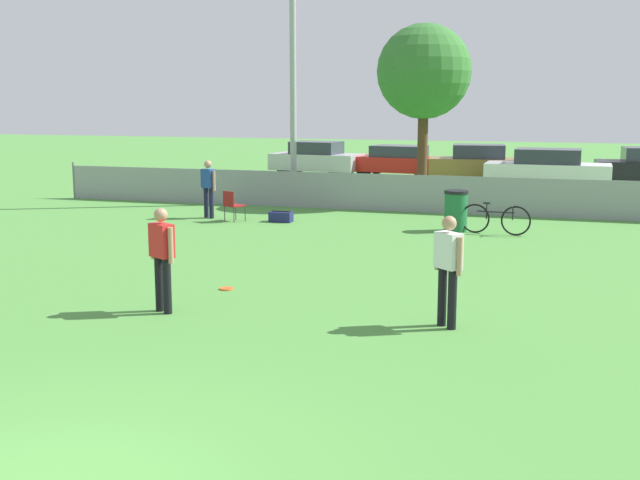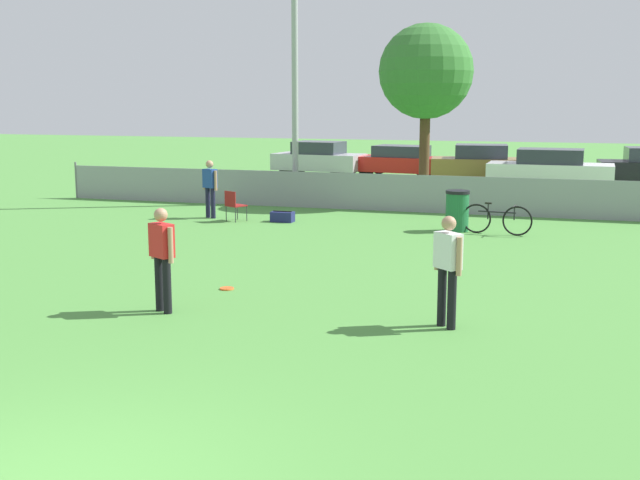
% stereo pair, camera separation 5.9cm
% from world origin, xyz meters
% --- Properties ---
extents(fence_backline, '(23.68, 0.07, 1.21)m').
position_xyz_m(fence_backline, '(0.00, 18.00, 0.55)').
color(fence_backline, gray).
rests_on(fence_backline, ground_plane).
extents(light_pole, '(0.90, 0.36, 9.80)m').
position_xyz_m(light_pole, '(-4.29, 18.86, 5.68)').
color(light_pole, '#9E9EA3').
rests_on(light_pole, ground_plane).
extents(tree_near_pole, '(2.91, 2.91, 5.58)m').
position_xyz_m(tree_near_pole, '(-0.33, 19.74, 4.10)').
color(tree_near_pole, '#4C331E').
rests_on(tree_near_pole, ground_plane).
extents(player_receiver_white, '(0.45, 0.43, 1.64)m').
position_xyz_m(player_receiver_white, '(2.47, 6.12, 0.95)').
color(player_receiver_white, black).
rests_on(player_receiver_white, ground_plane).
extents(player_defender_red, '(0.51, 0.39, 1.64)m').
position_xyz_m(player_defender_red, '(-1.87, 5.66, 0.95)').
color(player_defender_red, black).
rests_on(player_defender_red, ground_plane).
extents(spectator_in_blue, '(0.51, 0.35, 1.61)m').
position_xyz_m(spectator_in_blue, '(-5.51, 15.11, 0.93)').
color(spectator_in_blue, '#191933').
rests_on(spectator_in_blue, ground_plane).
extents(frisbee_disc, '(0.25, 0.25, 0.03)m').
position_xyz_m(frisbee_disc, '(-1.56, 7.35, 0.01)').
color(frisbee_disc, '#E5591E').
rests_on(frisbee_disc, ground_plane).
extents(folding_chair_sideline, '(0.60, 0.60, 0.83)m').
position_xyz_m(folding_chair_sideline, '(-4.62, 14.73, 0.49)').
color(folding_chair_sideline, '#333338').
rests_on(folding_chair_sideline, ground_plane).
extents(bicycle_sideline, '(1.73, 0.44, 0.78)m').
position_xyz_m(bicycle_sideline, '(2.40, 14.68, 0.38)').
color(bicycle_sideline, black).
rests_on(bicycle_sideline, ground_plane).
extents(trash_bin, '(0.60, 0.60, 1.03)m').
position_xyz_m(trash_bin, '(1.40, 14.90, 0.52)').
color(trash_bin, '#1E6638').
rests_on(trash_bin, ground_plane).
extents(gear_bag_sideline, '(0.61, 0.34, 0.30)m').
position_xyz_m(gear_bag_sideline, '(-3.33, 15.03, 0.14)').
color(gear_bag_sideline, navy).
rests_on(gear_bag_sideline, ground_plane).
extents(parked_car_silver, '(4.08, 2.17, 1.46)m').
position_xyz_m(parked_car_silver, '(-6.60, 28.61, 0.71)').
color(parked_car_silver, black).
rests_on(parked_car_silver, ground_plane).
extents(parked_car_red, '(4.42, 2.32, 1.34)m').
position_xyz_m(parked_car_red, '(-2.93, 28.75, 0.67)').
color(parked_car_red, black).
rests_on(parked_car_red, ground_plane).
extents(parked_car_tan, '(4.12, 2.18, 1.48)m').
position_xyz_m(parked_car_tan, '(0.54, 27.95, 0.71)').
color(parked_car_tan, black).
rests_on(parked_car_tan, ground_plane).
extents(parked_car_white, '(4.61, 1.89, 1.45)m').
position_xyz_m(parked_car_white, '(3.31, 26.20, 0.69)').
color(parked_car_white, black).
rests_on(parked_car_white, ground_plane).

